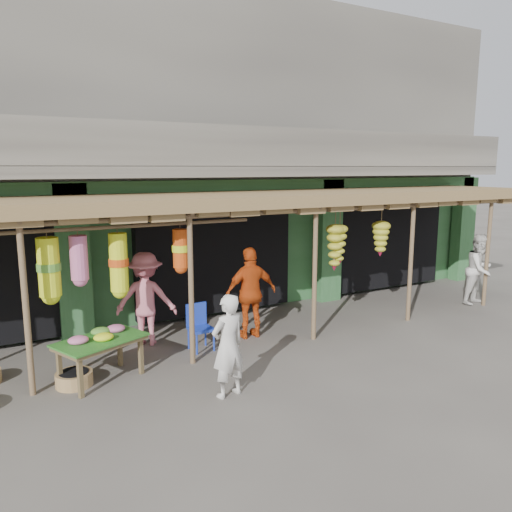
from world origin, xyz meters
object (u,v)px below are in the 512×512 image
person_front (228,346)px  person_vendor (251,293)px  person_right (480,269)px  person_shopper (146,299)px  flower_table (100,341)px  blue_chair (199,324)px

person_front → person_vendor: bearing=-138.6°
person_front → person_right: (7.50, 1.57, 0.10)m
person_front → person_vendor: person_vendor is taller
person_right → person_shopper: 7.98m
flower_table → blue_chair: 1.94m
blue_chair → person_front: size_ratio=0.55×
person_front → person_shopper: size_ratio=0.87×
flower_table → person_right: (9.00, 0.12, 0.22)m
person_shopper → flower_table: bearing=74.9°
person_shopper → person_front: bearing=124.5°
flower_table → person_front: bearing=-67.0°
person_vendor → person_shopper: bearing=-13.9°
person_front → person_right: bearing=178.8°
flower_table → person_front: size_ratio=1.00×
flower_table → person_vendor: bearing=-10.7°
blue_chair → person_vendor: person_vendor is taller
flower_table → blue_chair: size_ratio=1.80×
person_right → person_vendor: bearing=165.5°
flower_table → person_vendor: size_ratio=0.85×
flower_table → person_right: size_ratio=0.88×
flower_table → blue_chair: (1.86, 0.53, -0.17)m
flower_table → person_vendor: 3.08m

